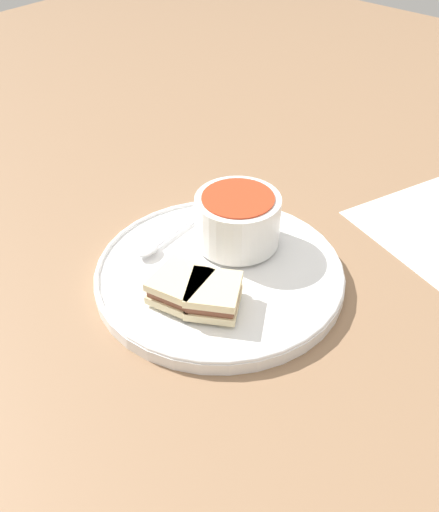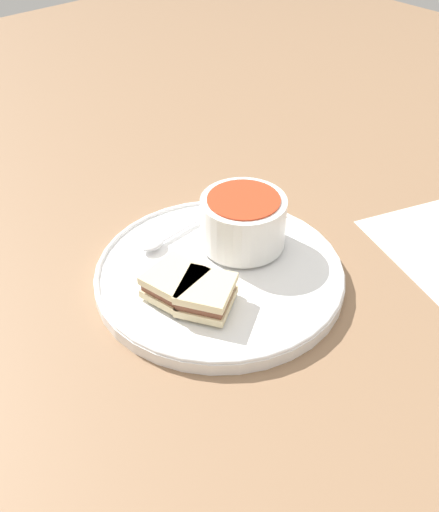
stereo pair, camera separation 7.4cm
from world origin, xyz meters
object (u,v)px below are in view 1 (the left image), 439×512
Objects in this scene: spoon at (152,247)px; sandwich_half_far at (214,295)px; sandwich_half_near at (181,287)px; soup_bowl at (238,219)px.

sandwich_half_far is at bearing 74.08° from spoon.
sandwich_half_near is 0.04m from sandwich_half_far.
soup_bowl reaches higher than sandwich_half_far.
spoon is at bearing 168.56° from sandwich_half_far.
soup_bowl is 1.48× the size of sandwich_half_near.
sandwich_half_near is (0.02, -0.13, -0.02)m from soup_bowl.
spoon is 0.10m from sandwich_half_near.
soup_bowl is at bearing 99.53° from sandwich_half_near.
soup_bowl is 1.01× the size of spoon.
spoon is 1.47× the size of sandwich_half_near.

